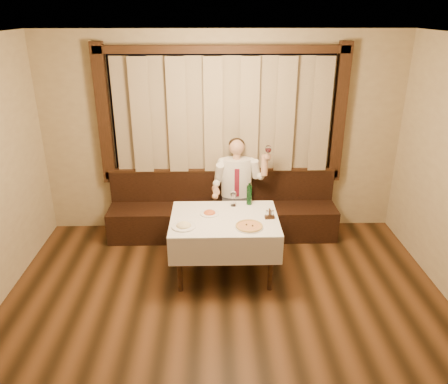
{
  "coord_description": "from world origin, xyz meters",
  "views": [
    {
      "loc": [
        -0.11,
        -2.92,
        3.03
      ],
      "look_at": [
        0.0,
        1.9,
        1.0
      ],
      "focal_mm": 35.0,
      "sensor_mm": 36.0,
      "label": 1
    }
  ],
  "objects_px": {
    "pizza": "(249,226)",
    "green_bottle": "(249,195)",
    "seated_man": "(237,183)",
    "pasta_red": "(209,212)",
    "banquette": "(223,214)",
    "dining_table": "(224,226)",
    "pasta_cream": "(184,224)",
    "cruet_caddy": "(270,215)"
  },
  "relations": [
    {
      "from": "dining_table",
      "to": "pasta_red",
      "type": "bearing_deg",
      "value": 149.87
    },
    {
      "from": "pasta_red",
      "to": "pasta_cream",
      "type": "distance_m",
      "value": 0.44
    },
    {
      "from": "banquette",
      "to": "seated_man",
      "type": "distance_m",
      "value": 0.56
    },
    {
      "from": "pasta_red",
      "to": "pasta_cream",
      "type": "xyz_separation_m",
      "value": [
        -0.29,
        -0.33,
        0.01
      ]
    },
    {
      "from": "banquette",
      "to": "seated_man",
      "type": "height_order",
      "value": "seated_man"
    },
    {
      "from": "banquette",
      "to": "green_bottle",
      "type": "bearing_deg",
      "value": -63.74
    },
    {
      "from": "cruet_caddy",
      "to": "pasta_red",
      "type": "bearing_deg",
      "value": 163.51
    },
    {
      "from": "seated_man",
      "to": "pasta_red",
      "type": "bearing_deg",
      "value": -114.23
    },
    {
      "from": "banquette",
      "to": "dining_table",
      "type": "height_order",
      "value": "banquette"
    },
    {
      "from": "pizza",
      "to": "cruet_caddy",
      "type": "height_order",
      "value": "cruet_caddy"
    },
    {
      "from": "banquette",
      "to": "pizza",
      "type": "xyz_separation_m",
      "value": [
        0.27,
        -1.28,
        0.46
      ]
    },
    {
      "from": "banquette",
      "to": "pasta_red",
      "type": "height_order",
      "value": "banquette"
    },
    {
      "from": "green_bottle",
      "to": "cruet_caddy",
      "type": "distance_m",
      "value": 0.47
    },
    {
      "from": "cruet_caddy",
      "to": "pasta_cream",
      "type": "bearing_deg",
      "value": -174.55
    },
    {
      "from": "pasta_red",
      "to": "cruet_caddy",
      "type": "xyz_separation_m",
      "value": [
        0.71,
        -0.13,
        0.01
      ]
    },
    {
      "from": "pizza",
      "to": "dining_table",
      "type": "bearing_deg",
      "value": 137.12
    },
    {
      "from": "green_bottle",
      "to": "cruet_caddy",
      "type": "bearing_deg",
      "value": -62.7
    },
    {
      "from": "banquette",
      "to": "dining_table",
      "type": "xyz_separation_m",
      "value": [
        0.0,
        -1.02,
        0.34
      ]
    },
    {
      "from": "dining_table",
      "to": "seated_man",
      "type": "relative_size",
      "value": 0.89
    },
    {
      "from": "dining_table",
      "to": "banquette",
      "type": "bearing_deg",
      "value": 90.0
    },
    {
      "from": "cruet_caddy",
      "to": "seated_man",
      "type": "relative_size",
      "value": 0.08
    },
    {
      "from": "pasta_cream",
      "to": "pizza",
      "type": "bearing_deg",
      "value": -1.9
    },
    {
      "from": "pizza",
      "to": "pasta_cream",
      "type": "distance_m",
      "value": 0.74
    },
    {
      "from": "pasta_red",
      "to": "cruet_caddy",
      "type": "height_order",
      "value": "cruet_caddy"
    },
    {
      "from": "cruet_caddy",
      "to": "seated_man",
      "type": "distance_m",
      "value": 1.02
    },
    {
      "from": "dining_table",
      "to": "pasta_cream",
      "type": "relative_size",
      "value": 4.6
    },
    {
      "from": "pasta_cream",
      "to": "cruet_caddy",
      "type": "bearing_deg",
      "value": 11.17
    },
    {
      "from": "green_bottle",
      "to": "seated_man",
      "type": "xyz_separation_m",
      "value": [
        -0.12,
        0.56,
        -0.06
      ]
    },
    {
      "from": "dining_table",
      "to": "seated_man",
      "type": "distance_m",
      "value": 0.97
    },
    {
      "from": "pasta_red",
      "to": "seated_man",
      "type": "xyz_separation_m",
      "value": [
        0.37,
        0.83,
        0.04
      ]
    },
    {
      "from": "pizza",
      "to": "green_bottle",
      "type": "xyz_separation_m",
      "value": [
        0.05,
        0.63,
        0.12
      ]
    },
    {
      "from": "banquette",
      "to": "pasta_red",
      "type": "xyz_separation_m",
      "value": [
        -0.18,
        -0.92,
        0.48
      ]
    },
    {
      "from": "dining_table",
      "to": "pizza",
      "type": "xyz_separation_m",
      "value": [
        0.27,
        -0.25,
        0.12
      ]
    },
    {
      "from": "cruet_caddy",
      "to": "banquette",
      "type": "bearing_deg",
      "value": 110.94
    },
    {
      "from": "banquette",
      "to": "dining_table",
      "type": "distance_m",
      "value": 1.08
    },
    {
      "from": "cruet_caddy",
      "to": "dining_table",
      "type": "bearing_deg",
      "value": 170.82
    },
    {
      "from": "seated_man",
      "to": "green_bottle",
      "type": "bearing_deg",
      "value": -77.69
    },
    {
      "from": "green_bottle",
      "to": "cruet_caddy",
      "type": "xyz_separation_m",
      "value": [
        0.21,
        -0.41,
        -0.09
      ]
    },
    {
      "from": "pizza",
      "to": "pasta_red",
      "type": "xyz_separation_m",
      "value": [
        -0.45,
        0.36,
        0.02
      ]
    },
    {
      "from": "banquette",
      "to": "pizza",
      "type": "height_order",
      "value": "banquette"
    },
    {
      "from": "dining_table",
      "to": "green_bottle",
      "type": "relative_size",
      "value": 4.17
    },
    {
      "from": "banquette",
      "to": "cruet_caddy",
      "type": "height_order",
      "value": "banquette"
    }
  ]
}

